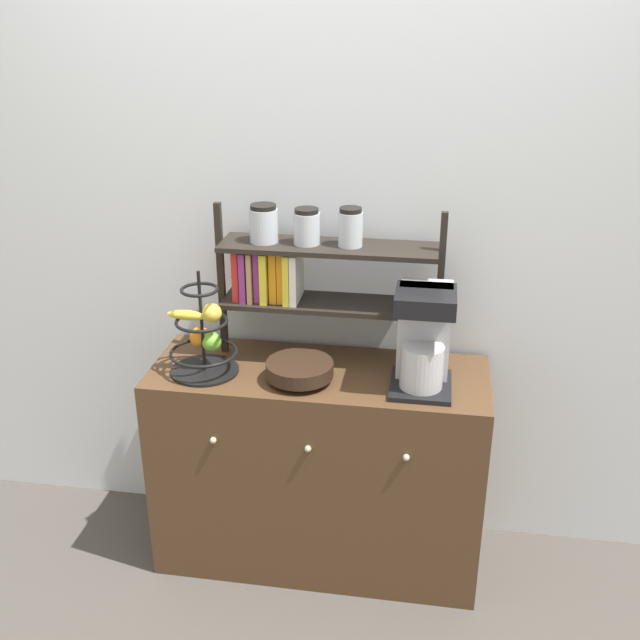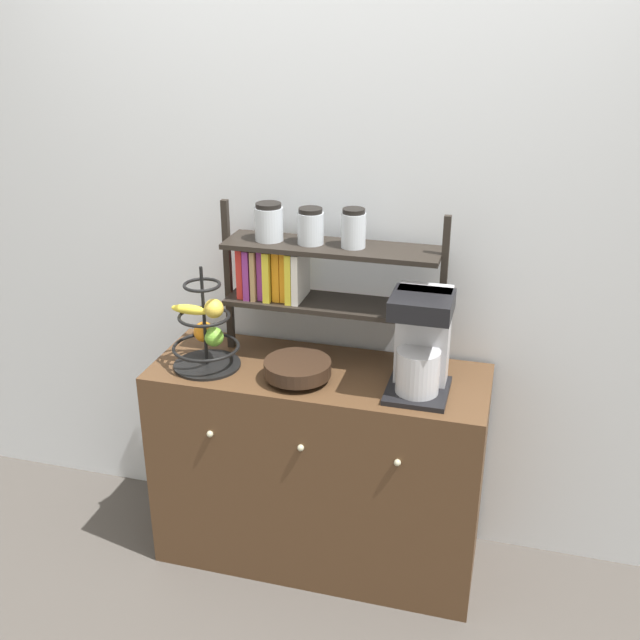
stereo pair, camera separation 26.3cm
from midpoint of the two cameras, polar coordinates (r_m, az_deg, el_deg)
The scene contains 7 objects.
ground_plane at distance 3.02m, azimuth 1.34°, elevation -19.98°, with size 12.00×12.00×0.00m, color #47423D.
wall_back at distance 2.79m, azimuth 4.12°, elevation 7.30°, with size 7.00×0.05×2.60m, color silver.
sideboard at distance 2.93m, azimuth 2.52°, elevation -11.13°, with size 1.23×0.48×0.82m.
coffee_maker at distance 2.56m, azimuth 10.65°, elevation -1.77°, with size 0.21×0.24×0.36m.
fruit_stand at distance 2.73m, azimuth -5.96°, elevation -1.04°, with size 0.25×0.25×0.39m.
wooden_bowl at distance 2.64m, azimuth 1.13°, elevation -3.81°, with size 0.24×0.24×0.07m.
shelf_hutch at distance 2.70m, azimuth 1.61°, elevation 4.26°, with size 0.82×0.20×0.58m.
Camera 2 is at (0.65, -2.11, 2.07)m, focal length 42.00 mm.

